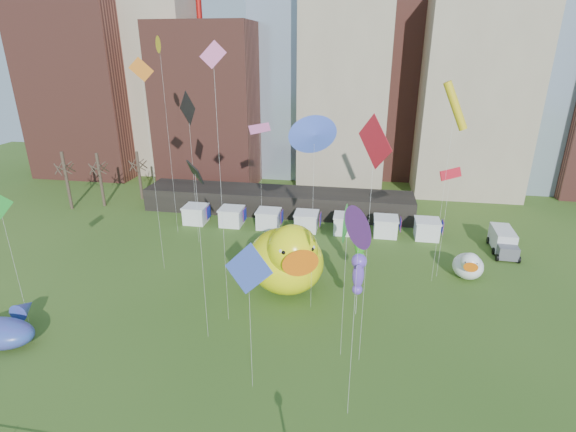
% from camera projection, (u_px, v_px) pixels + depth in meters
% --- Properties ---
extents(skyline, '(101.00, 23.00, 68.00)m').
position_uv_depth(skyline, '(336.00, 52.00, 71.29)').
color(skyline, brown).
rests_on(skyline, ground).
extents(pavilion, '(38.00, 6.00, 3.20)m').
position_uv_depth(pavilion, '(277.00, 201.00, 61.95)').
color(pavilion, black).
rests_on(pavilion, ground).
extents(vendor_tents, '(33.24, 2.80, 2.40)m').
position_uv_depth(vendor_tents, '(306.00, 222.00, 55.82)').
color(vendor_tents, white).
rests_on(vendor_tents, ground).
extents(bare_trees, '(8.44, 6.44, 8.50)m').
position_uv_depth(bare_trees, '(102.00, 179.00, 63.90)').
color(bare_trees, '#382B21').
rests_on(bare_trees, ground).
extents(big_duck, '(10.04, 10.92, 7.60)m').
position_uv_depth(big_duck, '(287.00, 258.00, 40.93)').
color(big_duck, '#FEFE0D').
rests_on(big_duck, ground).
extents(small_duck, '(3.49, 4.36, 3.20)m').
position_uv_depth(small_duck, '(468.00, 265.00, 43.88)').
color(small_duck, white).
rests_on(small_duck, ground).
extents(seahorse_green, '(1.99, 2.25, 6.64)m').
position_uv_depth(seahorse_green, '(361.00, 237.00, 42.52)').
color(seahorse_green, silver).
rests_on(seahorse_green, ground).
extents(seahorse_purple, '(1.32, 1.66, 5.97)m').
position_uv_depth(seahorse_purple, '(358.00, 271.00, 36.74)').
color(seahorse_purple, silver).
rests_on(seahorse_purple, ground).
extents(whale_inflatable, '(5.96, 7.52, 2.57)m').
position_uv_depth(whale_inflatable, '(1.00, 331.00, 34.14)').
color(whale_inflatable, '#4C3BA1').
rests_on(whale_inflatable, ground).
extents(box_truck, '(2.61, 5.97, 2.50)m').
position_uv_depth(box_truck, '(503.00, 241.00, 49.90)').
color(box_truck, silver).
rests_on(box_truck, ground).
extents(kite_0, '(2.42, 2.37, 11.40)m').
position_uv_depth(kite_0, '(451.00, 174.00, 40.86)').
color(kite_0, silver).
rests_on(kite_0, ground).
extents(kite_1, '(1.85, 0.46, 22.55)m').
position_uv_depth(kite_1, '(214.00, 70.00, 30.26)').
color(kite_1, silver).
rests_on(kite_1, ground).
extents(kite_2, '(0.20, 3.80, 17.84)m').
position_uv_depth(kite_2, '(188.00, 110.00, 46.97)').
color(kite_2, silver).
rests_on(kite_2, ground).
extents(kite_3, '(1.13, 1.72, 11.58)m').
position_uv_depth(kite_3, '(0.00, 210.00, 33.56)').
color(kite_3, silver).
rests_on(kite_3, ground).
extents(kite_4, '(2.54, 0.81, 19.48)m').
position_uv_depth(kite_4, '(455.00, 106.00, 37.63)').
color(kite_4, silver).
rests_on(kite_4, ground).
extents(kite_5, '(3.49, 1.45, 11.09)m').
position_uv_depth(kite_5, '(248.00, 270.00, 26.87)').
color(kite_5, silver).
rests_on(kite_5, ground).
extents(kite_6, '(1.91, 1.11, 21.33)m').
position_uv_depth(kite_6, '(142.00, 78.00, 39.26)').
color(kite_6, silver).
rests_on(kite_6, ground).
extents(kite_7, '(1.23, 2.12, 14.18)m').
position_uv_depth(kite_7, '(359.00, 227.00, 23.22)').
color(kite_7, silver).
rests_on(kite_7, ground).
extents(kite_8, '(2.06, 2.76, 18.33)m').
position_uv_depth(kite_8, '(374.00, 145.00, 26.82)').
color(kite_8, silver).
rests_on(kite_8, ground).
extents(kite_9, '(1.96, 2.82, 14.35)m').
position_uv_depth(kite_9, '(260.00, 129.00, 47.04)').
color(kite_9, silver).
rests_on(kite_9, ground).
extents(kite_10, '(2.24, 2.95, 14.43)m').
position_uv_depth(kite_10, '(195.00, 173.00, 30.40)').
color(kite_10, silver).
rests_on(kite_10, ground).
extents(kite_11, '(0.44, 2.54, 12.19)m').
position_uv_depth(kite_11, '(347.00, 223.00, 29.36)').
color(kite_11, silver).
rests_on(kite_11, ground).
extents(kite_12, '(1.27, 1.59, 23.32)m').
position_uv_depth(kite_12, '(159.00, 45.00, 47.55)').
color(kite_12, silver).
rests_on(kite_12, ground).
extents(kite_13, '(2.57, 2.09, 17.19)m').
position_uv_depth(kite_13, '(314.00, 135.00, 33.81)').
color(kite_13, silver).
rests_on(kite_13, ground).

